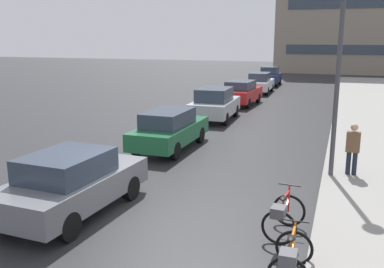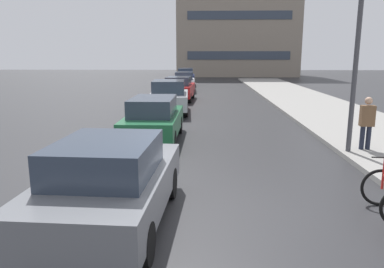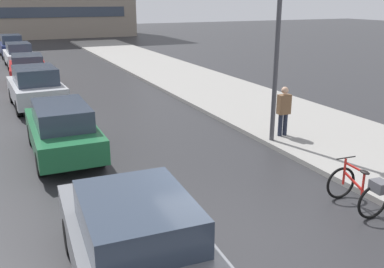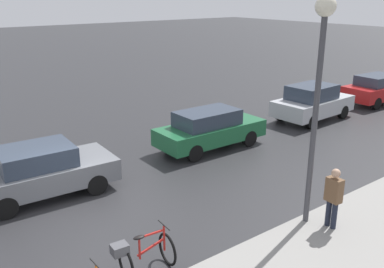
% 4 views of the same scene
% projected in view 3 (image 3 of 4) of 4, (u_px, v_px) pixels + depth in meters
% --- Properties ---
extents(ground_plane, '(140.00, 140.00, 0.00)m').
position_uv_depth(ground_plane, '(238.00, 243.00, 7.98)').
color(ground_plane, '#28282B').
extents(sidewalk_kerb, '(4.80, 60.00, 0.14)m').
position_uv_depth(sidewalk_kerb, '(240.00, 99.00, 19.01)').
color(sidewalk_kerb, gray).
rests_on(sidewalk_kerb, ground).
extents(bicycle_second, '(0.84, 1.36, 1.03)m').
position_uv_depth(bicycle_second, '(361.00, 190.00, 9.04)').
color(bicycle_second, black).
rests_on(bicycle_second, ground).
extents(car_grey, '(2.13, 4.26, 1.55)m').
position_uv_depth(car_grey, '(136.00, 240.00, 6.60)').
color(car_grey, slate).
rests_on(car_grey, ground).
extents(car_green, '(1.76, 4.39, 1.54)m').
position_uv_depth(car_green, '(62.00, 129.00, 12.23)').
color(car_green, '#1E6038').
rests_on(car_green, ground).
extents(car_silver, '(2.09, 4.22, 1.69)m').
position_uv_depth(car_silver, '(36.00, 87.00, 17.71)').
color(car_silver, '#B2B5BA').
rests_on(car_silver, ground).
extents(car_red, '(1.99, 4.27, 1.57)m').
position_uv_depth(car_red, '(28.00, 69.00, 22.51)').
color(car_red, '#AD1919').
rests_on(car_red, ground).
extents(car_white, '(1.86, 4.43, 1.60)m').
position_uv_depth(car_white, '(19.00, 55.00, 28.14)').
color(car_white, silver).
rests_on(car_white, ground).
extents(car_navy, '(1.85, 4.44, 1.70)m').
position_uv_depth(car_navy, '(12.00, 46.00, 33.04)').
color(car_navy, navy).
rests_on(car_navy, ground).
extents(pedestrian, '(0.42, 0.27, 1.73)m').
position_uv_depth(pedestrian, '(284.00, 110.00, 13.53)').
color(pedestrian, '#1E2333').
rests_on(pedestrian, ground).
extents(streetlamp, '(0.47, 0.47, 5.75)m').
position_uv_depth(streetlamp, '(279.00, 8.00, 12.13)').
color(streetlamp, '#424247').
rests_on(streetlamp, ground).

